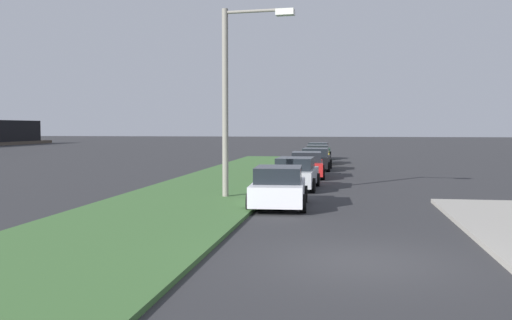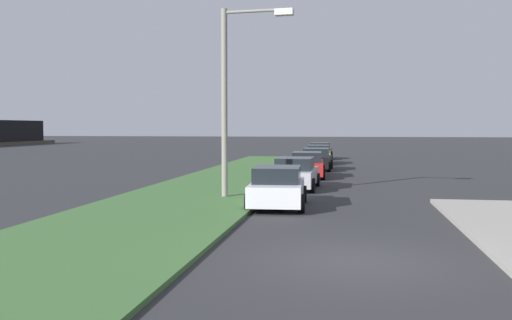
{
  "view_description": "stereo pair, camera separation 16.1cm",
  "coord_description": "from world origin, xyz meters",
  "px_view_note": "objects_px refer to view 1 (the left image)",
  "views": [
    {
      "loc": [
        -12.17,
        0.35,
        2.89
      ],
      "look_at": [
        15.4,
        4.72,
        1.24
      ],
      "focal_mm": 39.59,
      "sensor_mm": 36.0,
      "label": 1
    },
    {
      "loc": [
        -12.15,
        0.2,
        2.89
      ],
      "look_at": [
        15.4,
        4.72,
        1.24
      ],
      "focal_mm": 39.59,
      "sensor_mm": 36.0,
      "label": 2
    }
  ],
  "objects_px": {
    "parked_car_white": "(279,187)",
    "parked_car_silver": "(296,174)",
    "parked_car_yellow": "(317,155)",
    "parked_car_green": "(319,151)",
    "streetlight": "(234,89)",
    "parked_car_black": "(316,159)",
    "parked_car_red": "(307,165)"
  },
  "relations": [
    {
      "from": "parked_car_black",
      "to": "parked_car_white",
      "type": "bearing_deg",
      "value": 179.6
    },
    {
      "from": "parked_car_green",
      "to": "streetlight",
      "type": "height_order",
      "value": "streetlight"
    },
    {
      "from": "parked_car_silver",
      "to": "parked_car_red",
      "type": "xyz_separation_m",
      "value": [
        5.95,
        -0.1,
        0.0
      ]
    },
    {
      "from": "parked_car_red",
      "to": "streetlight",
      "type": "distance_m",
      "value": 10.96
    },
    {
      "from": "parked_car_silver",
      "to": "parked_car_black",
      "type": "xyz_separation_m",
      "value": [
        11.57,
        -0.33,
        0.0
      ]
    },
    {
      "from": "parked_car_silver",
      "to": "streetlight",
      "type": "bearing_deg",
      "value": 154.65
    },
    {
      "from": "parked_car_silver",
      "to": "streetlight",
      "type": "xyz_separation_m",
      "value": [
        -4.14,
        2.09,
        3.67
      ]
    },
    {
      "from": "parked_car_yellow",
      "to": "streetlight",
      "type": "height_order",
      "value": "streetlight"
    },
    {
      "from": "parked_car_white",
      "to": "parked_car_red",
      "type": "xyz_separation_m",
      "value": [
        11.89,
        -0.2,
        0.0
      ]
    },
    {
      "from": "parked_car_red",
      "to": "parked_car_black",
      "type": "height_order",
      "value": "same"
    },
    {
      "from": "parked_car_green",
      "to": "parked_car_silver",
      "type": "bearing_deg",
      "value": -177.63
    },
    {
      "from": "parked_car_silver",
      "to": "parked_car_yellow",
      "type": "height_order",
      "value": "same"
    },
    {
      "from": "parked_car_yellow",
      "to": "parked_car_green",
      "type": "bearing_deg",
      "value": 0.23
    },
    {
      "from": "parked_car_black",
      "to": "parked_car_silver",
      "type": "bearing_deg",
      "value": 179.36
    },
    {
      "from": "parked_car_white",
      "to": "parked_car_silver",
      "type": "distance_m",
      "value": 5.94
    },
    {
      "from": "parked_car_yellow",
      "to": "parked_car_white",
      "type": "bearing_deg",
      "value": 177.69
    },
    {
      "from": "parked_car_white",
      "to": "parked_car_yellow",
      "type": "height_order",
      "value": "same"
    },
    {
      "from": "parked_car_green",
      "to": "parked_car_white",
      "type": "bearing_deg",
      "value": -177.84
    },
    {
      "from": "parked_car_red",
      "to": "parked_car_yellow",
      "type": "bearing_deg",
      "value": -2.94
    },
    {
      "from": "parked_car_white",
      "to": "parked_car_silver",
      "type": "height_order",
      "value": "same"
    },
    {
      "from": "parked_car_yellow",
      "to": "streetlight",
      "type": "xyz_separation_m",
      "value": [
        -21.96,
        2.24,
        3.67
      ]
    },
    {
      "from": "parked_car_red",
      "to": "streetlight",
      "type": "relative_size",
      "value": 0.58
    },
    {
      "from": "parked_car_yellow",
      "to": "streetlight",
      "type": "distance_m",
      "value": 22.38
    },
    {
      "from": "parked_car_white",
      "to": "parked_car_green",
      "type": "relative_size",
      "value": 1.0
    },
    {
      "from": "parked_car_yellow",
      "to": "parked_car_green",
      "type": "relative_size",
      "value": 1.0
    },
    {
      "from": "parked_car_black",
      "to": "streetlight",
      "type": "height_order",
      "value": "streetlight"
    },
    {
      "from": "streetlight",
      "to": "parked_car_silver",
      "type": "bearing_deg",
      "value": -26.8
    },
    {
      "from": "parked_car_silver",
      "to": "parked_car_black",
      "type": "distance_m",
      "value": 11.58
    },
    {
      "from": "parked_car_white",
      "to": "parked_car_yellow",
      "type": "bearing_deg",
      "value": -3.5
    },
    {
      "from": "parked_car_yellow",
      "to": "parked_car_green",
      "type": "height_order",
      "value": "same"
    },
    {
      "from": "parked_car_silver",
      "to": "parked_car_green",
      "type": "xyz_separation_m",
      "value": [
        24.31,
        0.08,
        0.0
      ]
    },
    {
      "from": "parked_car_silver",
      "to": "parked_car_green",
      "type": "bearing_deg",
      "value": 1.64
    }
  ]
}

